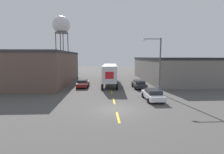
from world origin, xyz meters
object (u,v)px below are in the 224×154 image
(semi_truck, at_px, (110,72))
(parked_car_right_near, at_px, (153,94))
(parked_car_left_far, at_px, (83,83))
(street_lamp, at_px, (158,62))
(parked_car_right_mid, at_px, (139,84))
(water_tower, at_px, (61,26))

(semi_truck, relative_size, parked_car_right_near, 3.05)
(semi_truck, distance_m, parked_car_left_far, 6.08)
(street_lamp, bearing_deg, parked_car_left_far, 151.76)
(parked_car_right_near, height_order, parked_car_left_far, same)
(parked_car_right_mid, xyz_separation_m, water_tower, (-19.49, 29.09, 14.64))
(water_tower, bearing_deg, parked_car_left_far, -70.52)
(semi_truck, xyz_separation_m, parked_car_right_near, (4.81, -13.10, -1.62))
(semi_truck, height_order, water_tower, water_tower)
(parked_car_right_near, xyz_separation_m, parked_car_left_far, (-9.76, 9.98, 0.00))
(parked_car_left_far, bearing_deg, parked_car_right_mid, -9.23)
(parked_car_right_near, relative_size, parked_car_right_mid, 1.00)
(water_tower, relative_size, street_lamp, 2.29)
(parked_car_left_far, bearing_deg, parked_car_right_near, -45.61)
(parked_car_right_mid, xyz_separation_m, street_lamp, (1.74, -4.59, 3.97))
(semi_truck, distance_m, parked_car_right_mid, 6.93)
(semi_truck, xyz_separation_m, parked_car_left_far, (-4.95, -3.13, -1.62))
(semi_truck, distance_m, water_tower, 31.29)
(parked_car_left_far, height_order, street_lamp, street_lamp)
(parked_car_right_near, xyz_separation_m, street_lamp, (1.74, 3.80, 3.97))
(semi_truck, distance_m, parked_car_right_near, 14.05)
(parked_car_right_mid, distance_m, water_tower, 37.95)
(parked_car_left_far, bearing_deg, water_tower, 109.48)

